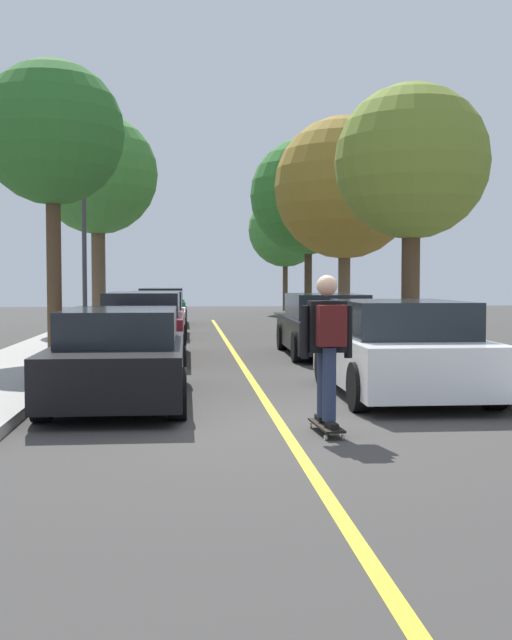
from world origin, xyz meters
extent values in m
plane|color=#3D3A38|center=(0.00, 0.00, 0.00)|extent=(80.00, 80.00, 0.00)
cube|color=gold|center=(0.00, 4.00, 0.00)|extent=(0.12, 39.20, 0.01)
cube|color=black|center=(-2.00, 1.98, 0.50)|extent=(1.73, 4.44, 0.64)
cube|color=black|center=(-2.00, 2.12, 1.05)|extent=(1.52, 2.54, 0.46)
cylinder|color=black|center=(-1.20, 0.47, 0.32)|extent=(0.22, 0.64, 0.64)
cylinder|color=black|center=(-2.81, 0.47, 0.32)|extent=(0.22, 0.64, 0.64)
cylinder|color=black|center=(-1.20, 3.50, 0.32)|extent=(0.22, 0.64, 0.64)
cylinder|color=black|center=(-2.81, 3.50, 0.32)|extent=(0.22, 0.64, 0.64)
cube|color=maroon|center=(-2.00, 7.84, 0.56)|extent=(1.73, 4.41, 0.76)
cube|color=black|center=(-2.00, 7.85, 1.18)|extent=(1.52, 2.70, 0.48)
cylinder|color=black|center=(-1.21, 6.33, 0.32)|extent=(0.22, 0.64, 0.64)
cylinder|color=black|center=(-2.81, 6.34, 0.32)|extent=(0.22, 0.64, 0.64)
cylinder|color=black|center=(-1.20, 9.34, 0.32)|extent=(0.22, 0.64, 0.64)
cylinder|color=black|center=(-2.80, 9.34, 0.32)|extent=(0.22, 0.64, 0.64)
cube|color=white|center=(-2.00, 14.43, 0.49)|extent=(1.77, 4.16, 0.62)
cube|color=black|center=(-2.00, 14.64, 1.07)|extent=(1.56, 2.48, 0.54)
cylinder|color=black|center=(-1.19, 13.05, 0.32)|extent=(0.22, 0.64, 0.64)
cylinder|color=black|center=(-2.83, 13.05, 0.32)|extent=(0.22, 0.64, 0.64)
cylinder|color=black|center=(-1.18, 15.81, 0.32)|extent=(0.22, 0.64, 0.64)
cylinder|color=black|center=(-2.82, 15.81, 0.32)|extent=(0.22, 0.64, 0.64)
cube|color=#1E5B33|center=(-2.00, 20.45, 0.54)|extent=(1.77, 4.57, 0.72)
cube|color=black|center=(-2.00, 20.37, 1.14)|extent=(1.56, 2.95, 0.46)
cylinder|color=black|center=(-1.18, 18.87, 0.32)|extent=(0.22, 0.64, 0.64)
cylinder|color=black|center=(-2.82, 18.86, 0.32)|extent=(0.22, 0.64, 0.64)
cylinder|color=black|center=(-1.19, 22.03, 0.32)|extent=(0.22, 0.64, 0.64)
cylinder|color=black|center=(-2.83, 22.03, 0.32)|extent=(0.22, 0.64, 0.64)
cube|color=white|center=(2.00, 2.15, 0.53)|extent=(1.91, 4.02, 0.69)
cube|color=black|center=(2.00, 2.15, 1.13)|extent=(1.67, 2.29, 0.52)
cylinder|color=black|center=(1.12, 3.46, 0.32)|extent=(0.22, 0.64, 0.64)
cylinder|color=black|center=(2.90, 3.46, 0.32)|extent=(0.22, 0.64, 0.64)
cylinder|color=black|center=(1.11, 0.85, 0.32)|extent=(0.22, 0.64, 0.64)
cylinder|color=black|center=(2.89, 0.85, 0.32)|extent=(0.22, 0.64, 0.64)
cube|color=black|center=(2.00, 8.27, 0.51)|extent=(1.81, 4.36, 0.66)
cube|color=black|center=(2.01, 8.29, 1.11)|extent=(1.57, 2.67, 0.53)
cylinder|color=black|center=(1.22, 9.74, 0.32)|extent=(0.23, 0.64, 0.64)
cylinder|color=black|center=(2.84, 9.72, 0.32)|extent=(0.23, 0.64, 0.64)
cylinder|color=black|center=(1.17, 6.81, 0.32)|extent=(0.23, 0.64, 0.64)
cylinder|color=black|center=(2.79, 6.79, 0.32)|extent=(0.23, 0.64, 0.64)
cylinder|color=#4C3823|center=(-3.78, 7.39, 2.01)|extent=(0.30, 0.30, 3.73)
sphere|color=#2D6B28|center=(-3.78, 7.39, 4.67)|extent=(2.92, 2.92, 2.92)
cylinder|color=brown|center=(-3.78, 15.58, 1.90)|extent=(0.43, 0.43, 3.52)
sphere|color=#3D7F33|center=(-3.78, 15.58, 4.92)|extent=(3.68, 3.68, 3.68)
cylinder|color=#4C3823|center=(3.78, 7.75, 1.71)|extent=(0.40, 0.40, 3.15)
sphere|color=olive|center=(3.78, 7.75, 4.24)|extent=(3.35, 3.35, 3.35)
cylinder|color=brown|center=(3.78, 14.96, 1.58)|extent=(0.37, 0.37, 2.88)
sphere|color=olive|center=(3.78, 14.96, 4.51)|extent=(4.36, 4.36, 4.36)
cylinder|color=#3D2D1E|center=(3.78, 22.14, 1.82)|extent=(0.30, 0.30, 3.36)
sphere|color=#2D6B28|center=(3.78, 22.14, 5.01)|extent=(4.66, 4.66, 4.66)
cylinder|color=#4C3823|center=(3.78, 29.44, 1.69)|extent=(0.25, 0.25, 3.09)
sphere|color=#3D7F33|center=(3.78, 29.44, 4.13)|extent=(3.64, 3.64, 3.64)
cylinder|color=#B2140F|center=(-3.50, 7.54, 0.42)|extent=(0.20, 0.20, 0.55)
sphere|color=#B2140F|center=(-3.50, 7.54, 0.75)|extent=(0.18, 0.18, 0.18)
cylinder|color=#38383D|center=(-3.75, 12.00, 2.76)|extent=(0.12, 0.12, 5.25)
cube|color=#EAE5C6|center=(-3.75, 12.00, 5.51)|extent=(0.36, 0.24, 0.20)
cube|color=black|center=(0.44, -0.52, 0.09)|extent=(0.28, 0.85, 0.02)
cylinder|color=beige|center=(0.32, -0.19, 0.03)|extent=(0.03, 0.06, 0.06)
cylinder|color=beige|center=(0.51, -0.18, 0.03)|extent=(0.03, 0.06, 0.06)
cylinder|color=beige|center=(0.37, -0.87, 0.03)|extent=(0.03, 0.06, 0.06)
cylinder|color=beige|center=(0.56, -0.85, 0.03)|extent=(0.03, 0.06, 0.06)
cube|color=#99999E|center=(0.41, -0.18, 0.07)|extent=(0.10, 0.05, 0.02)
cube|color=#99999E|center=(0.46, -0.86, 0.07)|extent=(0.10, 0.05, 0.02)
cube|color=black|center=(0.42, -0.30, 0.13)|extent=(0.12, 0.27, 0.06)
cube|color=black|center=(0.45, -0.74, 0.13)|extent=(0.12, 0.27, 0.06)
cylinder|color=#283351|center=(0.43, -0.40, 0.56)|extent=(0.16, 0.16, 0.80)
cylinder|color=#283351|center=(0.45, -0.64, 0.56)|extent=(0.16, 0.16, 0.80)
cube|color=black|center=(0.44, -0.52, 1.18)|extent=(0.42, 0.25, 0.56)
sphere|color=tan|center=(0.44, -0.52, 1.63)|extent=(0.23, 0.23, 0.23)
cylinder|color=black|center=(0.19, -0.54, 1.12)|extent=(0.10, 0.10, 0.58)
cylinder|color=black|center=(0.68, -0.50, 1.12)|extent=(0.10, 0.10, 0.58)
cube|color=#4C1414|center=(0.45, -0.72, 1.20)|extent=(0.31, 0.20, 0.44)
camera|label=1|loc=(-1.09, -8.96, 1.70)|focal=43.98mm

